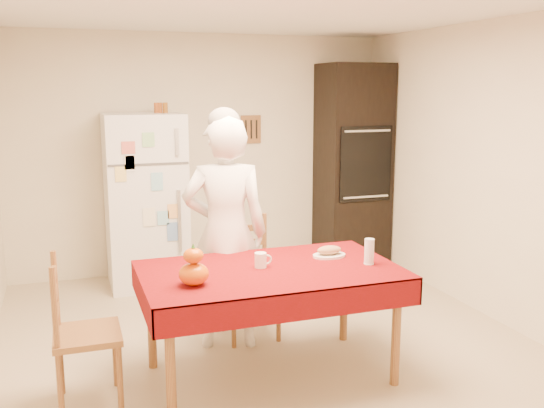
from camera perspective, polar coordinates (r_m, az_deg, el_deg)
name	(u,v)px	position (r m, az deg, el deg)	size (l,w,h in m)	color
floor	(269,348)	(4.72, -0.24, -13.41)	(4.50, 4.50, 0.00)	tan
room_shell	(269,134)	(4.31, -0.26, 6.65)	(4.02, 4.52, 2.51)	beige
refrigerator	(146,200)	(6.09, -11.81, 0.33)	(0.75, 0.74, 1.70)	white
oven_cabinet	(353,165)	(6.76, 7.60, 3.64)	(0.70, 0.62, 2.20)	black
dining_table	(270,279)	(4.05, -0.19, -7.03)	(1.70, 1.00, 0.76)	brown
chair_far	(247,272)	(4.82, -2.35, -6.44)	(0.42, 0.40, 0.95)	brown
chair_left	(76,327)	(3.94, -17.99, -10.99)	(0.40, 0.42, 0.95)	brown
seated_woman	(226,233)	(4.53, -4.40, -2.78)	(0.64, 0.42, 1.75)	white
coffee_mug	(261,260)	(4.05, -1.09, -5.31)	(0.08, 0.08, 0.10)	white
pumpkin_lower	(194,274)	(3.72, -7.37, -6.55)	(0.18, 0.18, 0.14)	#EB5D05
pumpkin_upper	(193,256)	(3.69, -7.41, -4.84)	(0.12, 0.12, 0.09)	#E65505
wine_glass	(369,251)	(4.16, 9.13, -4.44)	(0.07, 0.07, 0.18)	white
bread_plate	(329,256)	(4.32, 5.40, -4.85)	(0.24, 0.24, 0.02)	white
bread_loaf	(329,250)	(4.31, 5.41, -4.34)	(0.18, 0.10, 0.06)	#A37F50
spice_jar_left	(157,108)	(6.07, -10.81, 8.89)	(0.05, 0.05, 0.10)	#97491B
spice_jar_mid	(160,108)	(6.07, -10.53, 8.90)	(0.05, 0.05, 0.10)	brown
spice_jar_right	(165,108)	(6.08, -10.02, 8.92)	(0.05, 0.05, 0.10)	#91561A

